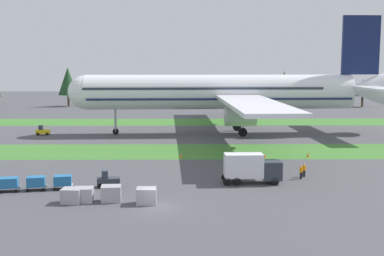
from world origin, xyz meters
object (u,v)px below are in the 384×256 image
ground_crew_marshaller (304,170)px  uld_container_0 (83,195)px  cargo_dolly_second (36,182)px  taxiway_marker_2 (181,156)px  uld_container_2 (111,194)px  cargo_dolly_lead (63,181)px  catering_truck (251,167)px  pushback_tractor (43,131)px  uld_container_3 (146,196)px  cargo_dolly_third (9,183)px  baggage_tug (108,180)px  ground_crew_loader (301,171)px  taxiway_marker_0 (308,155)px  uld_container_1 (72,196)px  airliner (228,92)px  taxiway_marker_1 (265,156)px

ground_crew_marshaller → uld_container_0: size_ratio=0.87×
cargo_dolly_second → taxiway_marker_2: (16.03, 18.80, -0.63)m
uld_container_2 → taxiway_marker_2: uld_container_2 is taller
cargo_dolly_lead → ground_crew_marshaller: bearing=91.2°
catering_truck → pushback_tractor: size_ratio=2.65×
cargo_dolly_lead → uld_container_3: (9.95, -6.02, -0.10)m
pushback_tractor → uld_container_3: size_ratio=1.32×
cargo_dolly_second → cargo_dolly_third: same height
baggage_tug → uld_container_0: 6.39m
catering_truck → uld_container_3: size_ratio=3.50×
cargo_dolly_third → ground_crew_loader: size_ratio=1.39×
uld_container_3 → cargo_dolly_lead: bearing=148.8°
taxiway_marker_0 → taxiway_marker_2: bearing=-178.5°
catering_truck → uld_container_1: catering_truck is taller
airliner → cargo_dolly_lead: (-22.34, -43.66, -7.52)m
pushback_tractor → taxiway_marker_1: size_ratio=4.81×
airliner → uld_container_0: bearing=156.7°
ground_crew_loader → taxiway_marker_0: (4.44, 14.30, -0.61)m
cargo_dolly_lead → uld_container_1: 6.08m
baggage_tug → ground_crew_loader: bearing=89.1°
ground_crew_loader → taxiway_marker_2: size_ratio=2.98×
uld_container_0 → taxiway_marker_0: bearing=39.7°
ground_crew_marshaller → uld_container_3: (-18.76, -11.62, -0.12)m
cargo_dolly_lead → taxiway_marker_1: bearing=115.2°
ground_crew_marshaller → cargo_dolly_third: bearing=177.3°
cargo_dolly_lead → uld_container_2: 8.05m
taxiway_marker_2 → pushback_tractor: bearing=139.2°
uld_container_3 → taxiway_marker_2: size_ratio=3.42×
catering_truck → airliner: bearing=177.7°
cargo_dolly_lead → cargo_dolly_second: bearing=-90.0°
uld_container_3 → taxiway_marker_1: bearing=56.7°
catering_truck → taxiway_marker_0: 19.72m
baggage_tug → airliner: bearing=148.1°
ground_crew_marshaller → taxiway_marker_0: ground_crew_marshaller is taller
uld_container_2 → taxiway_marker_1: (19.58, 23.21, -0.55)m
baggage_tug → ground_crew_marshaller: 24.23m
cargo_dolly_lead → uld_container_0: 6.36m
cargo_dolly_second → taxiway_marker_0: bearing=108.8°
cargo_dolly_lead → taxiway_marker_2: (13.17, 18.30, -0.63)m
airliner → cargo_dolly_lead: 49.62m
catering_truck → uld_container_3: bearing=-55.6°
pushback_tractor → uld_container_2: 51.66m
airliner → ground_crew_marshaller: bearing=-172.7°
taxiway_marker_2 → uld_container_0: bearing=-112.4°
cargo_dolly_lead → uld_container_3: bearing=49.0°
cargo_dolly_second → taxiway_marker_1: cargo_dolly_second is taller
cargo_dolly_lead → taxiway_marker_2: 22.56m
uld_container_2 → taxiway_marker_2: bearing=73.5°
catering_truck → uld_container_1: size_ratio=3.50×
airliner → uld_container_0: 53.09m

